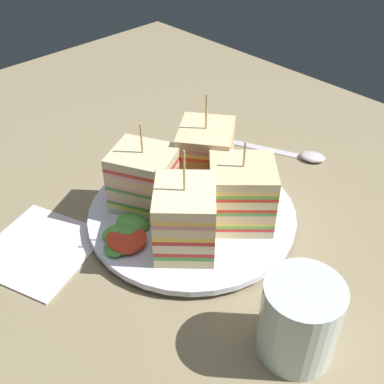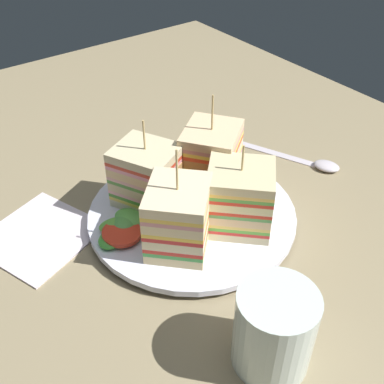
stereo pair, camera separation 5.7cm
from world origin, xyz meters
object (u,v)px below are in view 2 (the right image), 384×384
Objects in this scene: plate at (192,214)px; sandwich_wedge_2 at (239,198)px; chip_pile at (195,209)px; spoon at (313,163)px; napkin at (39,235)px; drinking_glass at (273,334)px; sandwich_wedge_0 at (147,176)px; sandwich_wedge_3 at (211,158)px; sandwich_wedge_1 at (178,217)px.

sandwich_wedge_2 is at bearing -149.50° from plate.
spoon is (0.16, -21.72, -2.32)cm from chip_pile.
plate is 2.13× the size of napkin.
sandwich_wedge_0 is at bearing -6.39° from drinking_glass.
chip_pile is 0.42× the size of spoon.
chip_pile is at bearing -112.87° from spoon.
spoon is 1.74× the size of drinking_glass.
sandwich_wedge_2 reaches higher than napkin.
chip_pile is at bearing 164.60° from plate.
spoon is (-5.97, -24.50, -4.94)cm from sandwich_wedge_0.
sandwich_wedge_3 is at bearing -60.76° from sandwich_wedge_2.
sandwich_wedge_1 is 0.98× the size of sandwich_wedge_3.
sandwich_wedge_2 is at bearing 38.37° from sandwich_wedge_3.
chip_pile is (-3.95, 5.47, -2.99)cm from sandwich_wedge_3.
sandwich_wedge_1 is 0.86× the size of spoon.
drinking_glass is (-28.58, -10.69, 3.39)cm from napkin.
drinking_glass is at bearing 103.64° from sandwich_wedge_2.
sandwich_wedge_0 is 0.88× the size of sandwich_wedge_3.
napkin is at bearing -51.38° from sandwich_wedge_3.
sandwich_wedge_3 is 1.08× the size of napkin.
sandwich_wedge_2 is at bearing -140.35° from chip_pile.
spoon is 33.36cm from drinking_glass.
sandwich_wedge_3 is 23.16cm from napkin.
sandwich_wedge_2 is at bearing -100.63° from spoon.
sandwich_wedge_3 reaches higher than sandwich_wedge_1.
plate is at bearing -117.73° from napkin.
plate is 1.73× the size of spoon.
sandwich_wedge_2 is 5.82cm from chip_pile.
sandwich_wedge_3 is (6.49, -9.80, 0.29)cm from sandwich_wedge_1.
spoon is at bearing -89.59° from chip_pile.
sandwich_wedge_0 is 1.84× the size of chip_pile.
spoon is at bearing 130.57° from sandwich_wedge_3.
sandwich_wedge_3 is 17.51cm from spoon.
sandwich_wedge_2 is at bearing 4.69° from sandwich_wedge_0.
napkin is at bearing 62.27° from plate.
sandwich_wedge_2 is 17.33cm from drinking_glass.
chip_pile is at bearing -121.10° from napkin.
sandwich_wedge_1 reaches higher than drinking_glass.
drinking_glass is at bearing 27.80° from sandwich_wedge_3.
sandwich_wedge_2 is (-5.08, -2.99, 4.50)cm from plate.
sandwich_wedge_1 is at bearing 33.86° from sandwich_wedge_2.
drinking_glass is (-18.77, 5.57, 0.92)cm from chip_pile.
spoon is 39.19cm from napkin.
sandwich_wedge_3 is at bearing -126.42° from spoon.
sandwich_wedge_1 is (-3.64, 4.63, 4.52)cm from plate.
spoon is at bearing -55.25° from drinking_glass.
drinking_glass reaches higher than napkin.
sandwich_wedge_0 reaches higher than sandwich_wedge_2.
sandwich_wedge_2 is 1.29× the size of drinking_glass.
plate is 7.42cm from sandwich_wedge_2.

